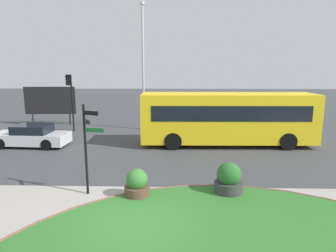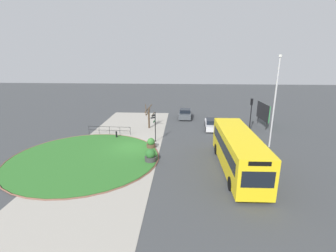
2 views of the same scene
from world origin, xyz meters
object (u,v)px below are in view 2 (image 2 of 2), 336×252
(bus_yellow, at_px, (238,151))
(bollard_foreground, at_px, (116,134))
(signpost_directional, at_px, (155,125))
(planter_near_signpost, at_px, (151,144))
(street_tree_bare, at_px, (149,116))
(traffic_light_near, at_px, (251,108))
(lamppost_tall, at_px, (275,100))
(planter_kerbside, at_px, (151,156))
(car_near_lane, at_px, (212,124))
(car_far_lane, at_px, (185,114))
(billboard_left, at_px, (263,112))

(bus_yellow, bearing_deg, bollard_foreground, -122.55)
(signpost_directional, xyz_separation_m, planter_near_signpost, (1.81, -0.22, -1.49))
(signpost_directional, bearing_deg, street_tree_bare, -165.44)
(signpost_directional, relative_size, traffic_light_near, 0.81)
(lamppost_tall, bearing_deg, planter_kerbside, -69.67)
(bollard_foreground, relative_size, bus_yellow, 0.08)
(car_near_lane, bearing_deg, bus_yellow, -173.79)
(car_far_lane, height_order, street_tree_bare, street_tree_bare)
(car_near_lane, bearing_deg, lamppost_tall, -137.03)
(signpost_directional, height_order, planter_kerbside, signpost_directional)
(lamppost_tall, bearing_deg, signpost_directional, -93.54)
(bus_yellow, height_order, planter_near_signpost, bus_yellow)
(car_far_lane, bearing_deg, planter_near_signpost, 166.28)
(signpost_directional, height_order, traffic_light_near, traffic_light_near)
(planter_kerbside, bearing_deg, lamppost_tall, 110.33)
(planter_near_signpost, height_order, street_tree_bare, street_tree_bare)
(lamppost_tall, height_order, planter_kerbside, lamppost_tall)
(signpost_directional, bearing_deg, bollard_foreground, -103.92)
(signpost_directional, height_order, car_far_lane, signpost_directional)
(car_far_lane, relative_size, traffic_light_near, 0.96)
(planter_kerbside, relative_size, street_tree_bare, 0.39)
(street_tree_bare, bearing_deg, planter_near_signpost, 9.30)
(bollard_foreground, distance_m, billboard_left, 19.35)
(bollard_foreground, relative_size, traffic_light_near, 0.19)
(bollard_foreground, height_order, street_tree_bare, street_tree_bare)
(street_tree_bare, bearing_deg, car_near_lane, 90.89)
(car_far_lane, distance_m, traffic_light_near, 10.44)
(bus_yellow, distance_m, lamppost_tall, 7.89)
(car_near_lane, bearing_deg, planter_kerbside, 150.82)
(traffic_light_near, height_order, lamppost_tall, lamppost_tall)
(car_near_lane, bearing_deg, bollard_foreground, 113.66)
(bollard_foreground, bearing_deg, signpost_directional, 76.08)
(traffic_light_near, bearing_deg, signpost_directional, 118.06)
(signpost_directional, xyz_separation_m, car_near_lane, (-5.49, 6.85, -1.36))
(planter_near_signpost, relative_size, street_tree_bare, 0.35)
(traffic_light_near, bearing_deg, car_far_lane, 57.98)
(car_near_lane, relative_size, billboard_left, 1.10)
(bollard_foreground, relative_size, planter_near_signpost, 0.75)
(car_near_lane, bearing_deg, signpost_directional, 131.63)
(street_tree_bare, bearing_deg, bus_yellow, 37.41)
(signpost_directional, bearing_deg, lamppost_tall, 86.46)
(bollard_foreground, height_order, car_far_lane, car_far_lane)
(car_near_lane, bearing_deg, billboard_left, -73.92)
(bollard_foreground, relative_size, car_far_lane, 0.20)
(traffic_light_near, relative_size, street_tree_bare, 1.33)
(bollard_foreground, height_order, car_near_lane, car_near_lane)
(billboard_left, bearing_deg, lamppost_tall, -15.03)
(car_near_lane, relative_size, lamppost_tall, 0.49)
(bus_yellow, relative_size, lamppost_tall, 1.11)
(bus_yellow, height_order, car_far_lane, bus_yellow)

